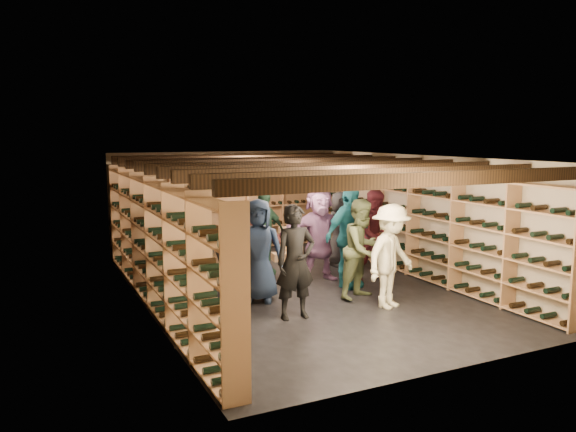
# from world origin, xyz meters

# --- Properties ---
(ground) EXTENTS (8.00, 8.00, 0.00)m
(ground) POSITION_xyz_m (0.00, 0.00, 0.00)
(ground) COLOR black
(ground) RESTS_ON ground
(walls) EXTENTS (5.52, 8.02, 2.40)m
(walls) POSITION_xyz_m (0.00, 0.00, 1.20)
(walls) COLOR #BBAD91
(walls) RESTS_ON ground
(ceiling) EXTENTS (5.50, 8.00, 0.01)m
(ceiling) POSITION_xyz_m (0.00, 0.00, 2.40)
(ceiling) COLOR beige
(ceiling) RESTS_ON walls
(ceiling_joists) EXTENTS (5.40, 7.12, 0.18)m
(ceiling_joists) POSITION_xyz_m (0.00, 0.00, 2.26)
(ceiling_joists) COLOR black
(ceiling_joists) RESTS_ON ground
(wine_rack_left) EXTENTS (0.32, 7.50, 2.15)m
(wine_rack_left) POSITION_xyz_m (-2.57, 0.00, 1.08)
(wine_rack_left) COLOR tan
(wine_rack_left) RESTS_ON ground
(wine_rack_right) EXTENTS (0.32, 7.50, 2.15)m
(wine_rack_right) POSITION_xyz_m (2.57, 0.00, 1.08)
(wine_rack_right) COLOR tan
(wine_rack_right) RESTS_ON ground
(wine_rack_back) EXTENTS (4.70, 0.30, 2.15)m
(wine_rack_back) POSITION_xyz_m (0.00, 3.83, 1.07)
(wine_rack_back) COLOR tan
(wine_rack_back) RESTS_ON ground
(crate_stack_left) EXTENTS (0.58, 0.47, 0.68)m
(crate_stack_left) POSITION_xyz_m (-0.87, 1.85, 0.34)
(crate_stack_left) COLOR tan
(crate_stack_left) RESTS_ON ground
(crate_stack_right) EXTENTS (0.56, 0.43, 0.68)m
(crate_stack_right) POSITION_xyz_m (1.09, 2.57, 0.34)
(crate_stack_right) COLOR tan
(crate_stack_right) RESTS_ON ground
(crate_loose) EXTENTS (0.55, 0.40, 0.17)m
(crate_loose) POSITION_xyz_m (0.76, 2.26, 0.09)
(crate_loose) COLOR tan
(crate_loose) RESTS_ON ground
(person_0) EXTENTS (0.87, 0.69, 1.55)m
(person_0) POSITION_xyz_m (-1.90, -0.31, 0.77)
(person_0) COLOR black
(person_0) RESTS_ON ground
(person_1) EXTENTS (0.66, 0.44, 1.76)m
(person_1) POSITION_xyz_m (-0.76, -1.45, 0.88)
(person_1) COLOR black
(person_1) RESTS_ON ground
(person_2) EXTENTS (1.01, 0.90, 1.72)m
(person_2) POSITION_xyz_m (0.75, -0.97, 0.86)
(person_2) COLOR #56623A
(person_2) RESTS_ON ground
(person_3) EXTENTS (1.25, 0.98, 1.71)m
(person_3) POSITION_xyz_m (0.87, -1.64, 0.85)
(person_3) COLOR beige
(person_3) RESTS_ON ground
(person_4) EXTENTS (1.18, 0.70, 1.89)m
(person_4) POSITION_xyz_m (0.91, -0.27, 0.94)
(person_4) COLOR #1B6978
(person_4) RESTS_ON ground
(person_5) EXTENTS (1.51, 1.03, 1.57)m
(person_5) POSITION_xyz_m (-0.65, 0.68, 0.78)
(person_5) COLOR brown
(person_5) RESTS_ON ground
(person_6) EXTENTS (1.01, 0.86, 1.74)m
(person_6) POSITION_xyz_m (-0.93, -0.37, 0.87)
(person_6) COLOR #1C2B47
(person_6) RESTS_ON ground
(person_8) EXTENTS (0.86, 0.67, 1.75)m
(person_8) POSITION_xyz_m (1.66, -0.07, 0.88)
(person_8) COLOR #4E1821
(person_8) RESTS_ON ground
(person_9) EXTENTS (1.32, 0.98, 1.82)m
(person_9) POSITION_xyz_m (-1.74, 0.61, 0.91)
(person_9) COLOR #B5ABA6
(person_9) RESTS_ON ground
(person_10) EXTENTS (1.05, 0.58, 1.69)m
(person_10) POSITION_xyz_m (-0.13, 1.30, 0.85)
(person_10) COLOR #244834
(person_10) RESTS_ON ground
(person_11) EXTENTS (1.75, 0.72, 1.84)m
(person_11) POSITION_xyz_m (0.66, 0.41, 0.92)
(person_11) COLOR #8D5E8D
(person_11) RESTS_ON ground
(person_12) EXTENTS (0.80, 0.54, 1.60)m
(person_12) POSITION_xyz_m (1.67, 1.30, 0.80)
(person_12) COLOR #323238
(person_12) RESTS_ON ground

